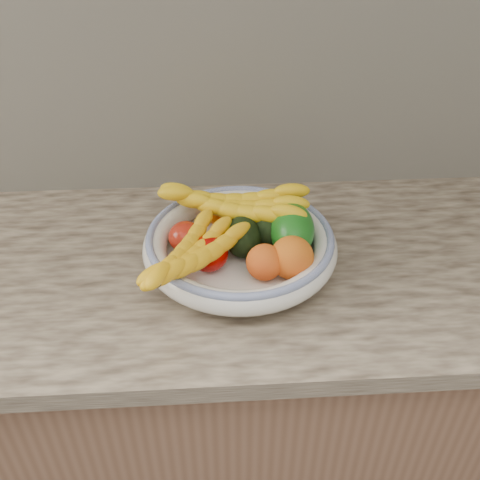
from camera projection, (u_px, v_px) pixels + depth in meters
name	position (u px, v px, depth m)	size (l,w,h in m)	color
kitchen_counter	(239.00, 388.00, 1.38)	(2.44, 0.66, 1.40)	brown
fruit_bowl	(240.00, 245.00, 1.07)	(0.39, 0.39, 0.08)	silver
clementine_back_left	(218.00, 213.00, 1.16)	(0.05, 0.05, 0.05)	#DB5A04
clementine_back_right	(249.00, 209.00, 1.17)	(0.05, 0.05, 0.05)	#F84E05
clementine_back_mid	(232.00, 219.00, 1.14)	(0.05, 0.05, 0.05)	#E95604
clementine_extra	(236.00, 219.00, 1.14)	(0.05, 0.05, 0.05)	#F26005
tomato_left	(186.00, 237.00, 1.07)	(0.07, 0.07, 0.06)	#A21E0E
tomato_near_left	(208.00, 254.00, 1.03)	(0.08, 0.08, 0.07)	#9E0400
avocado_center	(243.00, 236.00, 1.07)	(0.07, 0.11, 0.07)	black
avocado_right	(269.00, 226.00, 1.10)	(0.08, 0.11, 0.08)	black
green_mango	(292.00, 229.00, 1.07)	(0.09, 0.14, 0.10)	#115710
peach_front	(265.00, 262.00, 1.00)	(0.07, 0.07, 0.07)	orange
peach_right	(292.00, 258.00, 1.01)	(0.08, 0.08, 0.08)	orange
banana_bunch_back	(233.00, 208.00, 1.11)	(0.33, 0.12, 0.09)	yellow
banana_bunch_front	(191.00, 258.00, 0.98)	(0.29, 0.11, 0.08)	yellow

